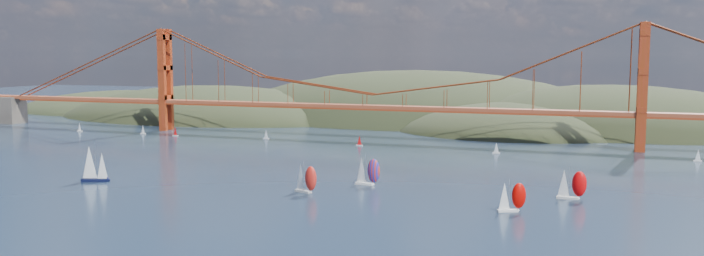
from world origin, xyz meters
name	(u,v)px	position (x,y,z in m)	size (l,w,h in m)	color
ground	(145,225)	(0.00, 0.00, 0.00)	(1200.00, 1200.00, 0.00)	black
headlands	(496,144)	(44.95, 278.29, -12.46)	(725.00, 225.00, 96.00)	black
bridge	(371,73)	(-1.75, 180.00, 32.23)	(552.00, 12.00, 55.00)	#9A4426
sloop_navy	(93,164)	(-51.61, 42.37, 5.81)	(9.00, 6.78, 13.16)	black
racer_0	(305,178)	(21.04, 49.33, 4.47)	(8.45, 5.56, 9.45)	silver
racer_1	(511,196)	(82.29, 45.17, 4.14)	(7.79, 5.64, 8.75)	white
racer_2	(571,184)	(96.48, 67.11, 4.44)	(8.14, 3.28, 9.39)	silver
racer_rwb	(367,171)	(34.52, 67.36, 4.62)	(8.70, 4.42, 9.78)	white
distant_boat_0	(80,127)	(-160.04, 157.97, 2.41)	(3.00, 2.00, 4.70)	silver
distant_boat_1	(143,129)	(-120.60, 159.95, 2.41)	(3.00, 2.00, 4.70)	silver
distant_boat_2	(175,131)	(-99.60, 158.25, 2.41)	(3.00, 2.00, 4.70)	silver
distant_boat_3	(266,134)	(-50.56, 163.25, 2.41)	(3.00, 2.00, 4.70)	silver
distant_boat_4	(698,156)	(139.83, 156.48, 2.41)	(3.00, 2.00, 4.70)	silver
distant_boat_8	(496,148)	(63.19, 151.19, 2.41)	(3.00, 2.00, 4.70)	silver
distant_boat_9	(359,141)	(1.07, 154.88, 2.41)	(3.00, 2.00, 4.70)	silver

